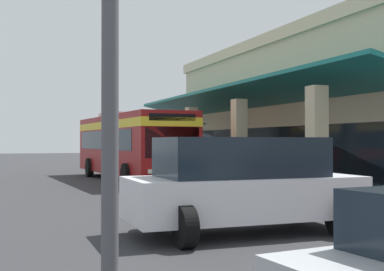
{
  "coord_description": "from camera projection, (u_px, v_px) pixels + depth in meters",
  "views": [
    {
      "loc": [
        23.38,
        -5.76,
        1.89
      ],
      "look_at": [
        2.89,
        2.23,
        2.14
      ],
      "focal_mm": 47.68,
      "sensor_mm": 36.0,
      "label": 1
    }
  ],
  "objects": [
    {
      "name": "pedestrian",
      "position": [
        224.0,
        172.0,
        14.74
      ],
      "size": [
        0.43,
        0.68,
        1.76
      ],
      "color": "#38383D",
      "rests_on": "ground"
    },
    {
      "name": "plaza_building",
      "position": [
        353.0,
        108.0,
        27.93
      ],
      "size": [
        23.21,
        14.41,
        7.38
      ],
      "color": "#C6B793",
      "rests_on": "ground"
    },
    {
      "name": "parked_suv_white",
      "position": [
        243.0,
        184.0,
        10.43
      ],
      "size": [
        2.78,
        4.84,
        1.97
      ],
      "color": "silver",
      "rests_on": "ground"
    },
    {
      "name": "curb_strip",
      "position": [
        189.0,
        179.0,
        24.39
      ],
      "size": [
        27.5,
        0.5,
        0.12
      ],
      "primitive_type": "cube",
      "color": "#9E998E",
      "rests_on": "ground"
    },
    {
      "name": "potted_palm",
      "position": [
        191.0,
        161.0,
        28.34
      ],
      "size": [
        1.73,
        1.67,
        2.96
      ],
      "color": "#4C4742",
      "rests_on": "ground"
    },
    {
      "name": "ground",
      "position": [
        274.0,
        177.0,
        26.76
      ],
      "size": [
        120.0,
        120.0,
        0.0
      ],
      "primitive_type": "plane",
      "color": "#2D2D30"
    },
    {
      "name": "transit_bus",
      "position": [
        130.0,
        142.0,
        24.67
      ],
      "size": [
        11.32,
        3.18,
        3.34
      ],
      "color": "maroon",
      "rests_on": "ground"
    }
  ]
}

